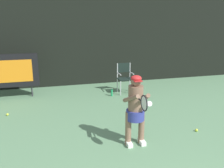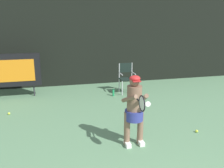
{
  "view_description": "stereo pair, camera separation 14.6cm",
  "coord_description": "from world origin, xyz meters",
  "px_view_note": "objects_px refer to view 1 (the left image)",
  "views": [
    {
      "loc": [
        -1.28,
        -1.3,
        2.65
      ],
      "look_at": [
        0.28,
        4.43,
        1.05
      ],
      "focal_mm": 39.18,
      "sensor_mm": 36.0,
      "label": 1
    },
    {
      "loc": [
        -1.14,
        -1.33,
        2.65
      ],
      "look_at": [
        0.28,
        4.43,
        1.05
      ],
      "focal_mm": 39.18,
      "sensor_mm": 36.0,
      "label": 2
    }
  ],
  "objects_px": {
    "scoreboard": "(4,71)",
    "water_bottle": "(112,93)",
    "tennis_player": "(136,107)",
    "tennis_ball_spare": "(197,130)",
    "tennis_racket": "(144,103)",
    "umpire_chair": "(125,76)",
    "tennis_ball_loose": "(7,114)"
  },
  "relations": [
    {
      "from": "scoreboard",
      "to": "water_bottle",
      "type": "height_order",
      "value": "scoreboard"
    },
    {
      "from": "tennis_player",
      "to": "tennis_ball_loose",
      "type": "xyz_separation_m",
      "value": [
        -2.9,
        2.44,
        -0.81
      ]
    },
    {
      "from": "water_bottle",
      "to": "tennis_ball_spare",
      "type": "height_order",
      "value": "water_bottle"
    },
    {
      "from": "tennis_ball_spare",
      "to": "tennis_racket",
      "type": "bearing_deg",
      "value": -157.81
    },
    {
      "from": "tennis_ball_spare",
      "to": "tennis_player",
      "type": "bearing_deg",
      "value": -174.13
    },
    {
      "from": "umpire_chair",
      "to": "water_bottle",
      "type": "bearing_deg",
      "value": -153.69
    },
    {
      "from": "tennis_player",
      "to": "tennis_ball_spare",
      "type": "bearing_deg",
      "value": 5.87
    },
    {
      "from": "tennis_player",
      "to": "tennis_racket",
      "type": "xyz_separation_m",
      "value": [
        -0.05,
        -0.52,
        0.28
      ]
    },
    {
      "from": "tennis_racket",
      "to": "tennis_ball_spare",
      "type": "relative_size",
      "value": 8.85
    },
    {
      "from": "umpire_chair",
      "to": "tennis_ball_spare",
      "type": "relative_size",
      "value": 15.88
    },
    {
      "from": "scoreboard",
      "to": "tennis_player",
      "type": "bearing_deg",
      "value": -52.71
    },
    {
      "from": "umpire_chair",
      "to": "tennis_racket",
      "type": "distance_m",
      "value": 4.36
    },
    {
      "from": "tennis_player",
      "to": "tennis_racket",
      "type": "distance_m",
      "value": 0.6
    },
    {
      "from": "water_bottle",
      "to": "tennis_player",
      "type": "xyz_separation_m",
      "value": [
        -0.4,
        -3.41,
        0.72
      ]
    },
    {
      "from": "scoreboard",
      "to": "tennis_ball_spare",
      "type": "xyz_separation_m",
      "value": [
        4.78,
        -3.93,
        -0.91
      ]
    },
    {
      "from": "water_bottle",
      "to": "tennis_racket",
      "type": "xyz_separation_m",
      "value": [
        -0.45,
        -3.93,
        1.0
      ]
    },
    {
      "from": "tennis_ball_spare",
      "to": "umpire_chair",
      "type": "bearing_deg",
      "value": 101.07
    },
    {
      "from": "umpire_chair",
      "to": "tennis_player",
      "type": "bearing_deg",
      "value": -104.68
    },
    {
      "from": "tennis_racket",
      "to": "umpire_chair",
      "type": "bearing_deg",
      "value": 92.87
    },
    {
      "from": "water_bottle",
      "to": "tennis_ball_loose",
      "type": "bearing_deg",
      "value": -163.69
    },
    {
      "from": "water_bottle",
      "to": "tennis_ball_loose",
      "type": "distance_m",
      "value": 3.45
    },
    {
      "from": "tennis_ball_loose",
      "to": "tennis_racket",
      "type": "bearing_deg",
      "value": -46.06
    },
    {
      "from": "scoreboard",
      "to": "tennis_ball_spare",
      "type": "height_order",
      "value": "scoreboard"
    },
    {
      "from": "water_bottle",
      "to": "scoreboard",
      "type": "bearing_deg",
      "value": 168.85
    },
    {
      "from": "tennis_player",
      "to": "umpire_chair",
      "type": "bearing_deg",
      "value": 75.32
    },
    {
      "from": "water_bottle",
      "to": "tennis_player",
      "type": "relative_size",
      "value": 0.17
    },
    {
      "from": "umpire_chair",
      "to": "tennis_ball_spare",
      "type": "distance_m",
      "value": 3.63
    },
    {
      "from": "scoreboard",
      "to": "water_bottle",
      "type": "distance_m",
      "value": 3.69
    },
    {
      "from": "scoreboard",
      "to": "tennis_racket",
      "type": "height_order",
      "value": "scoreboard"
    },
    {
      "from": "tennis_player",
      "to": "tennis_ball_loose",
      "type": "distance_m",
      "value": 3.88
    },
    {
      "from": "scoreboard",
      "to": "tennis_racket",
      "type": "distance_m",
      "value": 5.56
    },
    {
      "from": "tennis_player",
      "to": "tennis_ball_spare",
      "type": "distance_m",
      "value": 1.85
    }
  ]
}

